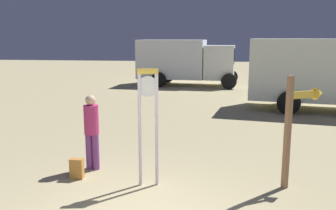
{
  "coord_description": "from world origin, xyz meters",
  "views": [
    {
      "loc": [
        1.12,
        -5.39,
        2.98
      ],
      "look_at": [
        -0.06,
        4.07,
        1.2
      ],
      "focal_mm": 39.09,
      "sensor_mm": 36.0,
      "label": 1
    }
  ],
  "objects_px": {
    "person_near_clock": "(92,128)",
    "box_truck_far": "(184,60)",
    "arrow_sign": "(300,115)",
    "backpack": "(77,169)",
    "box_truck_near": "(332,72)",
    "standing_clock": "(148,116)"
  },
  "relations": [
    {
      "from": "person_near_clock",
      "to": "box_truck_far",
      "type": "bearing_deg",
      "value": 86.59
    },
    {
      "from": "arrow_sign",
      "to": "backpack",
      "type": "height_order",
      "value": "arrow_sign"
    },
    {
      "from": "box_truck_far",
      "to": "box_truck_near",
      "type": "bearing_deg",
      "value": -48.45
    },
    {
      "from": "standing_clock",
      "to": "box_truck_far",
      "type": "height_order",
      "value": "box_truck_far"
    },
    {
      "from": "standing_clock",
      "to": "person_near_clock",
      "type": "distance_m",
      "value": 1.68
    },
    {
      "from": "person_near_clock",
      "to": "backpack",
      "type": "relative_size",
      "value": 3.96
    },
    {
      "from": "arrow_sign",
      "to": "box_truck_near",
      "type": "bearing_deg",
      "value": 69.56
    },
    {
      "from": "arrow_sign",
      "to": "box_truck_far",
      "type": "xyz_separation_m",
      "value": [
        -3.51,
        15.42,
        0.09
      ]
    },
    {
      "from": "person_near_clock",
      "to": "box_truck_far",
      "type": "height_order",
      "value": "box_truck_far"
    },
    {
      "from": "arrow_sign",
      "to": "box_truck_far",
      "type": "height_order",
      "value": "box_truck_far"
    },
    {
      "from": "standing_clock",
      "to": "box_truck_near",
      "type": "distance_m",
      "value": 10.31
    },
    {
      "from": "box_truck_near",
      "to": "box_truck_far",
      "type": "height_order",
      "value": "box_truck_near"
    },
    {
      "from": "box_truck_near",
      "to": "person_near_clock",
      "type": "bearing_deg",
      "value": -134.04
    },
    {
      "from": "box_truck_far",
      "to": "standing_clock",
      "type": "bearing_deg",
      "value": -88.06
    },
    {
      "from": "arrow_sign",
      "to": "backpack",
      "type": "bearing_deg",
      "value": -177.76
    },
    {
      "from": "standing_clock",
      "to": "backpack",
      "type": "distance_m",
      "value": 2.01
    },
    {
      "from": "arrow_sign",
      "to": "standing_clock",
      "type": "bearing_deg",
      "value": -173.66
    },
    {
      "from": "person_near_clock",
      "to": "box_truck_far",
      "type": "xyz_separation_m",
      "value": [
        0.89,
        15.02,
        0.6
      ]
    },
    {
      "from": "box_truck_near",
      "to": "box_truck_far",
      "type": "relative_size",
      "value": 1.15
    },
    {
      "from": "arrow_sign",
      "to": "box_truck_near",
      "type": "distance_m",
      "value": 8.61
    },
    {
      "from": "person_near_clock",
      "to": "box_truck_near",
      "type": "bearing_deg",
      "value": 45.96
    },
    {
      "from": "standing_clock",
      "to": "box_truck_near",
      "type": "relative_size",
      "value": 0.33
    }
  ]
}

